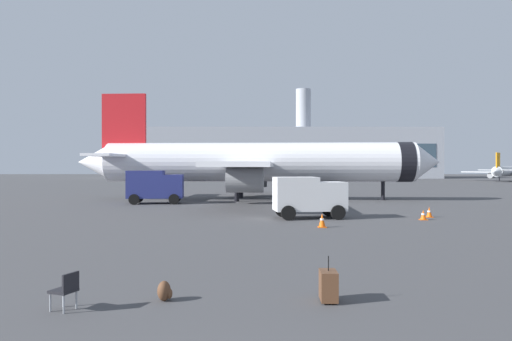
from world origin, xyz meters
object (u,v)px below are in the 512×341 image
Objects in this scene: airplane_taxiing at (508,171)px; safety_cone_far at (423,215)px; safety_cone_mid at (322,220)px; traveller_backpack at (165,291)px; airplane_at_gate at (257,162)px; cargo_van at (308,195)px; service_truck at (155,185)px; gate_chair at (66,289)px; safety_cone_near at (429,212)px; rolling_suitcase at (328,285)px.

airplane_taxiing is 28.70× the size of safety_cone_far.
safety_cone_far is (-47.12, -76.68, -1.88)m from airplane_taxiing.
safety_cone_mid is 1.58× the size of traveller_backpack.
safety_cone_mid is at bearing -81.08° from airplane_at_gate.
safety_cone_far is at bearing -121.57° from airplane_taxiing.
traveller_backpack is at bearing -107.28° from cargo_van.
cargo_van is 18.89m from traveller_backpack.
airplane_at_gate reaches higher than cargo_van.
gate_chair is at bearing -81.73° from service_truck.
safety_cone_mid is at bearing 66.83° from traveller_backpack.
safety_cone_mid is (-7.60, -4.95, 0.05)m from safety_cone_near.
service_truck is at bearing 98.27° from gate_chair.
safety_cone_near is 9.07m from safety_cone_mid.
safety_cone_far is (9.97, -17.55, -3.35)m from airplane_at_gate.
safety_cone_near is 1.76m from safety_cone_far.
airplane_at_gate reaches higher than safety_cone_near.
safety_cone_mid is 7.52m from safety_cone_far.
cargo_van is 7.45× the size of safety_cone_far.
safety_cone_near is 20.90m from rolling_suitcase.
safety_cone_mid is at bearing -123.87° from airplane_taxiing.
service_truck is 8.07× the size of safety_cone_far.
traveller_backpack is (-13.42, -18.53, -0.09)m from safety_cone_near.
cargo_van reaches higher than safety_cone_mid.
safety_cone_mid is at bearing 82.20° from rolling_suitcase.
safety_cone_near is 0.60× the size of rolling_suitcase.
airplane_taxiing reaches higher than service_truck.
cargo_van is at bearing 67.76° from gate_chair.
airplane_taxiing is 26.76× the size of safety_cone_near.
cargo_van is 7.91m from safety_cone_near.
service_truck is 4.52× the size of rolling_suitcase.
cargo_van reaches higher than gate_chair.
airplane_at_gate is at bearing 98.92° from safety_cone_mid.
safety_cone_mid is (0.21, -4.41, -1.08)m from cargo_van.
rolling_suitcase is (-55.67, -93.82, -1.79)m from airplane_taxiing.
service_truck is 16.92m from cargo_van.
service_truck is 6.58× the size of safety_cone_mid.
airplane_taxiing reaches higher than rolling_suitcase.
airplane_taxiing is at bearing 59.32° from rolling_suitcase.
rolling_suitcase reaches higher than safety_cone_mid.
cargo_van reaches higher than rolling_suitcase.
airplane_taxiing reaches higher than traveller_backpack.
safety_cone_far is (-0.93, -1.49, -0.02)m from safety_cone_near.
safety_cone_mid reaches higher than traveller_backpack.
rolling_suitcase reaches higher than gate_chair.
cargo_van is at bearing 172.07° from safety_cone_far.
gate_chair is (-61.68, -94.47, -1.68)m from airplane_taxiing.
safety_cone_mid is 14.78m from traveller_backpack.
cargo_van is at bearing 72.72° from traveller_backpack.
airplane_taxiing is at bearing 58.44° from safety_cone_near.
cargo_van is at bearing -79.47° from airplane_at_gate.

